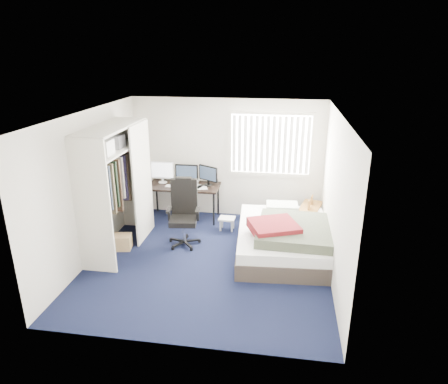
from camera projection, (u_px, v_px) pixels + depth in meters
name	position (u px, v px, depth m)	size (l,w,h in m)	color
ground	(209.00, 261.00, 6.84)	(4.20, 4.20, 0.00)	black
room_shell	(208.00, 177.00, 6.33)	(4.20, 4.20, 4.20)	silver
window_assembly	(271.00, 144.00, 8.07)	(1.72, 0.09, 1.32)	white
closet	(116.00, 176.00, 6.87)	(0.64, 1.84, 2.22)	beige
desk	(184.00, 184.00, 8.34)	(1.51, 0.72, 1.20)	black
office_chair	(184.00, 219.00, 7.33)	(0.65, 0.65, 1.23)	black
footstool	(227.00, 220.00, 7.95)	(0.32, 0.26, 0.26)	white
nightstand	(310.00, 209.00, 7.92)	(0.53, 0.78, 0.67)	brown
bed	(284.00, 237.00, 7.02)	(1.75, 2.25, 0.70)	#382F28
pine_box	(121.00, 242.00, 7.21)	(0.36, 0.27, 0.27)	tan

